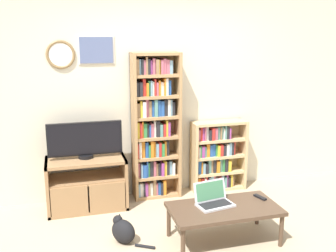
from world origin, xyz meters
TOP-DOWN VIEW (x-y plane):
  - wall_back at (-0.01, 1.78)m, footprint 6.02×0.09m
  - tv_stand at (-0.99, 1.46)m, footprint 0.95×0.49m
  - television at (-0.98, 1.50)m, footprint 0.89×0.18m
  - bookshelf_tall at (-0.10, 1.61)m, footprint 0.61×0.27m
  - bookshelf_short at (0.76, 1.62)m, footprint 0.75×0.26m
  - coffee_table at (0.31, 0.28)m, footprint 1.12×0.58m
  - laptop at (0.23, 0.37)m, footprint 0.41×0.31m
  - remote_near_laptop at (0.77, 0.38)m, footprint 0.09×0.17m
  - cat at (-0.70, 0.53)m, footprint 0.45×0.40m

SIDE VIEW (x-z plane):
  - cat at x=-0.70m, z-range -0.02..0.28m
  - tv_stand at x=-0.99m, z-range 0.00..0.64m
  - coffee_table at x=0.31m, z-range 0.15..0.53m
  - remote_near_laptop at x=0.77m, z-range 0.38..0.40m
  - laptop at x=0.23m, z-range 0.32..0.56m
  - bookshelf_short at x=0.76m, z-range -0.01..0.95m
  - television at x=-0.98m, z-range 0.64..1.08m
  - bookshelf_tall at x=-0.10m, z-range 0.00..1.88m
  - wall_back at x=-0.01m, z-range 0.01..2.61m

